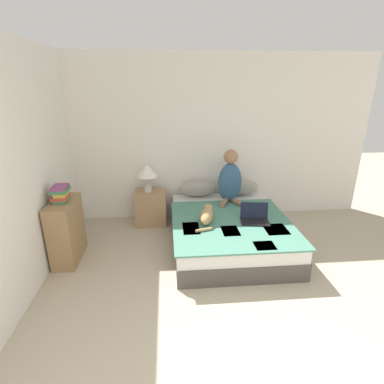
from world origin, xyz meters
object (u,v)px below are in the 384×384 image
(bed, at_px, (228,230))
(cat_tabby, at_px, (207,215))
(bookshelf, at_px, (67,231))
(book_stack_top, at_px, (61,193))
(pillow_far, at_px, (240,187))
(laptop_open, at_px, (255,218))
(nightstand, at_px, (151,207))
(table_lamp, at_px, (147,171))
(pillow_near, at_px, (198,188))
(person_sitting, at_px, (230,179))

(bed, distance_m, cat_tabby, 0.46)
(bookshelf, xyz_separation_m, book_stack_top, (-0.00, 0.00, 0.49))
(pillow_far, distance_m, cat_tabby, 1.15)
(pillow_far, height_order, laptop_open, pillow_far)
(pillow_far, height_order, nightstand, pillow_far)
(table_lamp, bearing_deg, pillow_far, 2.12)
(nightstand, distance_m, book_stack_top, 1.50)
(pillow_near, relative_size, person_sitting, 0.75)
(bed, height_order, cat_tabby, cat_tabby)
(bed, relative_size, pillow_near, 3.20)
(pillow_near, distance_m, laptop_open, 1.18)
(pillow_near, bearing_deg, pillow_far, 0.00)
(bookshelf, bearing_deg, bed, 5.38)
(cat_tabby, distance_m, book_stack_top, 1.80)
(cat_tabby, xyz_separation_m, nightstand, (-0.77, 0.88, -0.24))
(bookshelf, relative_size, book_stack_top, 3.14)
(person_sitting, bearing_deg, laptop_open, -75.30)
(person_sitting, xyz_separation_m, cat_tabby, (-0.43, -0.66, -0.27))
(cat_tabby, bearing_deg, pillow_near, 15.62)
(person_sitting, xyz_separation_m, table_lamp, (-1.23, 0.22, 0.09))
(nightstand, bearing_deg, pillow_far, 2.24)
(person_sitting, bearing_deg, pillow_far, 50.68)
(person_sitting, height_order, nightstand, person_sitting)
(pillow_far, distance_m, book_stack_top, 2.64)
(book_stack_top, bearing_deg, pillow_near, 29.92)
(table_lamp, bearing_deg, bookshelf, -135.28)
(cat_tabby, relative_size, bookshelf, 0.70)
(person_sitting, distance_m, book_stack_top, 2.31)
(nightstand, bearing_deg, bookshelf, -136.23)
(pillow_near, distance_m, nightstand, 0.80)
(bed, height_order, pillow_far, pillow_far)
(pillow_far, xyz_separation_m, laptop_open, (-0.04, -0.99, -0.08))
(pillow_far, bearing_deg, person_sitting, -129.32)
(bookshelf, height_order, book_stack_top, book_stack_top)
(person_sitting, xyz_separation_m, laptop_open, (0.19, -0.72, -0.31))
(pillow_near, height_order, cat_tabby, pillow_near)
(pillow_far, distance_m, laptop_open, 1.00)
(bed, height_order, book_stack_top, book_stack_top)
(pillow_far, bearing_deg, pillow_near, 180.00)
(bed, distance_m, laptop_open, 0.44)
(bed, relative_size, bookshelf, 2.44)
(table_lamp, bearing_deg, bed, -34.03)
(laptop_open, height_order, book_stack_top, book_stack_top)
(pillow_near, height_order, table_lamp, table_lamp)
(laptop_open, xyz_separation_m, table_lamp, (-1.42, 0.94, 0.39))
(cat_tabby, distance_m, bookshelf, 1.76)
(pillow_near, xyz_separation_m, nightstand, (-0.75, -0.06, -0.27))
(person_sitting, distance_m, laptop_open, 0.80)
(bed, relative_size, laptop_open, 4.89)
(person_sitting, bearing_deg, table_lamp, 169.78)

